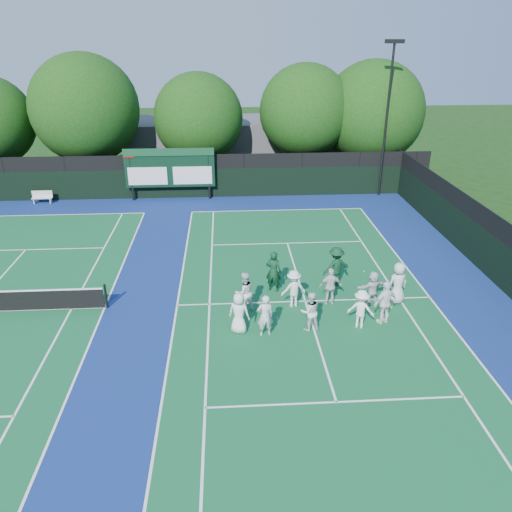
{
  "coord_description": "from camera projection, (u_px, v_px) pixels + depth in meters",
  "views": [
    {
      "loc": [
        -3.31,
        -17.56,
        10.69
      ],
      "look_at": [
        -2.0,
        3.0,
        1.3
      ],
      "focal_mm": 35.0,
      "sensor_mm": 36.0,
      "label": 1
    }
  ],
  "objects": [
    {
      "name": "tree_e",
      "position": [
        374.0,
        115.0,
        36.76
      ],
      "size": [
        7.46,
        7.46,
        8.84
      ],
      "color": "black",
      "rests_on": "ground"
    },
    {
      "name": "coach_left",
      "position": [
        273.0,
        271.0,
        21.98
      ],
      "size": [
        0.81,
        0.67,
        1.91
      ],
      "primitive_type": "imported",
      "rotation": [
        0.0,
        0.0,
        2.8
      ],
      "color": "#0E361E",
      "rests_on": "ground"
    },
    {
      "name": "clubhouse",
      "position": [
        240.0,
        144.0,
        41.42
      ],
      "size": [
        18.0,
        6.0,
        4.0
      ],
      "primitive_type": "cube",
      "color": "#535357",
      "rests_on": "ground"
    },
    {
      "name": "player_back_1",
      "position": [
        294.0,
        289.0,
        20.79
      ],
      "size": [
        1.17,
        0.82,
        1.65
      ],
      "primitive_type": "imported",
      "rotation": [
        0.0,
        0.0,
        3.35
      ],
      "color": "white",
      "rests_on": "ground"
    },
    {
      "name": "tennis_ball_4",
      "position": [
        341.0,
        285.0,
        22.81
      ],
      "size": [
        0.07,
        0.07,
        0.07
      ],
      "primitive_type": "sphere",
      "color": "yellow",
      "rests_on": "ground"
    },
    {
      "name": "player_front_1",
      "position": [
        265.0,
        316.0,
        18.77
      ],
      "size": [
        0.68,
        0.5,
        1.72
      ],
      "primitive_type": "imported",
      "rotation": [
        0.0,
        0.0,
        3.29
      ],
      "color": "silver",
      "rests_on": "ground"
    },
    {
      "name": "tennis_ball_1",
      "position": [
        364.0,
        271.0,
        24.08
      ],
      "size": [
        0.07,
        0.07,
        0.07
      ],
      "primitive_type": "sphere",
      "color": "yellow",
      "rests_on": "ground"
    },
    {
      "name": "tennis_ball_0",
      "position": [
        230.0,
        315.0,
        20.42
      ],
      "size": [
        0.07,
        0.07,
        0.07
      ],
      "primitive_type": "sphere",
      "color": "yellow",
      "rests_on": "ground"
    },
    {
      "name": "player_front_0",
      "position": [
        239.0,
        313.0,
        19.0
      ],
      "size": [
        0.95,
        0.78,
        1.67
      ],
      "primitive_type": "imported",
      "rotation": [
        0.0,
        0.0,
        2.79
      ],
      "color": "white",
      "rests_on": "ground"
    },
    {
      "name": "back_fence",
      "position": [
        186.0,
        178.0,
        34.19
      ],
      "size": [
        34.0,
        0.08,
        3.0
      ],
      "color": "black",
      "rests_on": "ground"
    },
    {
      "name": "tennis_ball_5",
      "position": [
        391.0,
        307.0,
        20.97
      ],
      "size": [
        0.07,
        0.07,
        0.07
      ],
      "primitive_type": "sphere",
      "color": "yellow",
      "rests_on": "ground"
    },
    {
      "name": "player_front_2",
      "position": [
        310.0,
        311.0,
        19.15
      ],
      "size": [
        0.89,
        0.75,
        1.62
      ],
      "primitive_type": "imported",
      "rotation": [
        0.0,
        0.0,
        3.32
      ],
      "color": "white",
      "rests_on": "ground"
    },
    {
      "name": "player_back_2",
      "position": [
        331.0,
        286.0,
        20.99
      ],
      "size": [
        0.97,
        0.42,
        1.65
      ],
      "primitive_type": "imported",
      "rotation": [
        0.0,
        0.0,
        3.16
      ],
      "color": "silver",
      "rests_on": "ground"
    },
    {
      "name": "tree_c",
      "position": [
        201.0,
        120.0,
        36.12
      ],
      "size": [
        6.42,
        6.42,
        8.05
      ],
      "color": "black",
      "rests_on": "ground"
    },
    {
      "name": "player_back_4",
      "position": [
        398.0,
        283.0,
        21.03
      ],
      "size": [
        1.03,
        0.81,
        1.85
      ],
      "primitive_type": "imported",
      "rotation": [
        0.0,
        0.0,
        3.42
      ],
      "color": "silver",
      "rests_on": "ground"
    },
    {
      "name": "player_back_0",
      "position": [
        244.0,
        292.0,
        20.43
      ],
      "size": [
        1.04,
        0.94,
        1.75
      ],
      "primitive_type": "imported",
      "rotation": [
        0.0,
        0.0,
        3.53
      ],
      "color": "silver",
      "rests_on": "ground"
    },
    {
      "name": "court_apron",
      "position": [
        165.0,
        306.0,
        21.13
      ],
      "size": [
        34.0,
        32.0,
        0.01
      ],
      "primitive_type": "cube",
      "color": "navy",
      "rests_on": "ground"
    },
    {
      "name": "light_pole_right",
      "position": [
        388.0,
        103.0,
        32.65
      ],
      "size": [
        1.2,
        0.3,
        10.12
      ],
      "color": "black",
      "rests_on": "ground"
    },
    {
      "name": "tree_b",
      "position": [
        88.0,
        112.0,
        35.38
      ],
      "size": [
        7.62,
        7.62,
        9.37
      ],
      "color": "black",
      "rests_on": "ground"
    },
    {
      "name": "ground",
      "position": [
        309.0,
        313.0,
        20.57
      ],
      "size": [
        120.0,
        120.0,
        0.0
      ],
      "primitive_type": "plane",
      "color": "#15360E",
      "rests_on": "ground"
    },
    {
      "name": "tree_d",
      "position": [
        307.0,
        113.0,
        36.4
      ],
      "size": [
        6.69,
        6.69,
        8.62
      ],
      "color": "black",
      "rests_on": "ground"
    },
    {
      "name": "player_back_3",
      "position": [
        373.0,
        288.0,
        21.05
      ],
      "size": [
        1.45,
        0.87,
        1.49
      ],
      "primitive_type": "imported",
      "rotation": [
        0.0,
        0.0,
        3.48
      ],
      "color": "silver",
      "rests_on": "ground"
    },
    {
      "name": "player_front_4",
      "position": [
        385.0,
        303.0,
        19.56
      ],
      "size": [
        1.15,
        0.82,
        1.82
      ],
      "primitive_type": "imported",
      "rotation": [
        0.0,
        0.0,
        3.54
      ],
      "color": "white",
      "rests_on": "ground"
    },
    {
      "name": "player_front_3",
      "position": [
        361.0,
        309.0,
        19.33
      ],
      "size": [
        1.19,
        0.95,
        1.61
      ],
      "primitive_type": "imported",
      "rotation": [
        0.0,
        0.0,
        2.75
      ],
      "color": "white",
      "rests_on": "ground"
    },
    {
      "name": "bench",
      "position": [
        42.0,
        197.0,
        33.43
      ],
      "size": [
        1.34,
        0.38,
        0.85
      ],
      "color": "silver",
      "rests_on": "ground"
    },
    {
      "name": "scoreboard",
      "position": [
        170.0,
        168.0,
        33.41
      ],
      "size": [
        6.0,
        0.21,
        3.55
      ],
      "color": "black",
      "rests_on": "ground"
    },
    {
      "name": "coach_right",
      "position": [
        336.0,
        267.0,
        22.46
      ],
      "size": [
        1.37,
        1.05,
        1.87
      ],
      "primitive_type": "imported",
      "rotation": [
        0.0,
        0.0,
        3.47
      ],
      "color": "#0E361D",
      "rests_on": "ground"
    },
    {
      "name": "near_court",
      "position": [
        305.0,
        301.0,
        21.47
      ],
      "size": [
        11.05,
        23.85,
        0.01
      ],
      "color": "#125A2F",
      "rests_on": "ground"
    }
  ]
}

